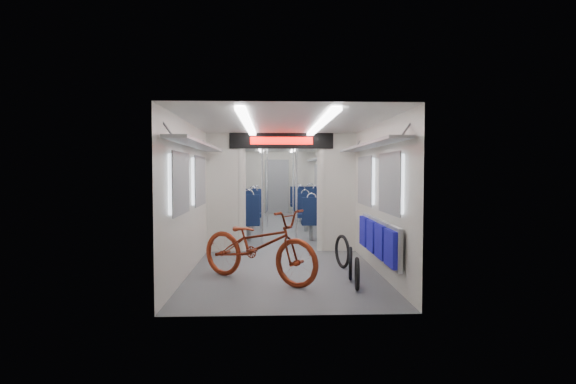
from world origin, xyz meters
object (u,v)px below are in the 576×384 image
object	(u,v)px
flip_bench	(378,239)
bike_hoop_a	(357,276)
bike_hoop_c	(342,253)
stanchion_near_left	(262,191)
seat_bay_near_right	(318,213)
bike_hoop_b	(351,265)
seat_bay_near_left	(241,212)
stanchion_far_right	(293,186)
seat_bay_far_right	(306,202)
stanchion_far_left	(267,186)
bicycle	(258,245)
stanchion_near_right	(296,191)
seat_bay_far_left	(248,204)

from	to	relation	value
flip_bench	bike_hoop_a	xyz separation A→B (m)	(-0.43, -0.66, -0.39)
bike_hoop_c	stanchion_near_left	distance (m)	2.71
seat_bay_near_right	bike_hoop_b	bearing A→B (deg)	-89.96
seat_bay_near_left	seat_bay_near_right	bearing A→B (deg)	-2.33
stanchion_near_left	stanchion_far_right	world-z (taller)	same
bike_hoop_a	flip_bench	bearing A→B (deg)	56.97
bike_hoop_c	flip_bench	bearing A→B (deg)	-59.32
flip_bench	seat_bay_near_right	bearing A→B (deg)	95.32
bike_hoop_b	seat_bay_far_right	distance (m)	8.23
bike_hoop_a	stanchion_far_left	xyz separation A→B (m)	(-1.24, 6.88, 0.96)
bicycle	seat_bay_far_right	world-z (taller)	seat_bay_far_right
bike_hoop_a	seat_bay_near_left	bearing A→B (deg)	109.57
bicycle	stanchion_near_left	distance (m)	3.05
seat_bay_near_left	seat_bay_near_right	size ratio (longest dim) A/B	1.13
stanchion_near_right	stanchion_far_right	size ratio (longest dim) A/B	1.00
flip_bench	stanchion_near_left	size ratio (longest dim) A/B	0.93
seat_bay_near_right	flip_bench	bearing A→B (deg)	-84.68
flip_bench	seat_bay_near_right	world-z (taller)	seat_bay_near_right
seat_bay_far_left	stanchion_far_left	world-z (taller)	stanchion_far_left
stanchion_far_right	flip_bench	bearing A→B (deg)	-80.87
bike_hoop_a	bike_hoop_c	world-z (taller)	bike_hoop_c
bike_hoop_c	stanchion_far_left	bearing A→B (deg)	102.86
bicycle	seat_bay_near_left	size ratio (longest dim) A/B	0.86
bike_hoop_b	stanchion_near_right	bearing A→B (deg)	101.00
flip_bench	seat_bay_far_right	distance (m)	8.14
bike_hoop_a	seat_bay_near_right	xyz separation A→B (m)	(0.01, 5.16, 0.34)
bike_hoop_a	seat_bay_near_left	world-z (taller)	seat_bay_near_left
flip_bench	seat_bay_far_left	xyz separation A→B (m)	(-2.29, 7.74, -0.04)
bicycle	seat_bay_near_left	distance (m)	4.72
seat_bay_near_right	seat_bay_far_right	world-z (taller)	seat_bay_far_right
seat_bay_near_left	seat_bay_far_right	xyz separation A→B (m)	(1.87, 3.56, -0.00)
stanchion_far_right	stanchion_far_left	bearing A→B (deg)	156.90
bike_hoop_b	seat_bay_near_right	bearing A→B (deg)	90.04
bike_hoop_b	bike_hoop_c	distance (m)	0.79
stanchion_far_right	bike_hoop_c	bearing A→B (deg)	-84.10
seat_bay_far_right	stanchion_far_left	distance (m)	2.35
seat_bay_near_right	stanchion_near_right	bearing A→B (deg)	-112.23
bike_hoop_b	seat_bay_far_left	distance (m)	8.06
seat_bay_far_right	stanchion_far_right	size ratio (longest dim) A/B	0.98
seat_bay_far_left	stanchion_near_left	distance (m)	4.94
seat_bay_far_left	stanchion_far_left	bearing A→B (deg)	-67.83
bike_hoop_c	seat_bay_far_left	size ratio (longest dim) A/B	0.27
flip_bench	stanchion_near_left	world-z (taller)	stanchion_near_left
bicycle	stanchion_near_left	world-z (taller)	stanchion_near_left
seat_bay_far_left	seat_bay_far_right	bearing A→B (deg)	11.84
bike_hoop_b	seat_bay_far_right	world-z (taller)	seat_bay_far_right
seat_bay_near_left	seat_bay_far_right	world-z (taller)	seat_bay_near_left
bike_hoop_a	stanchion_far_right	distance (m)	6.66
bicycle	stanchion_near_right	bearing A→B (deg)	22.47
flip_bench	seat_bay_far_left	size ratio (longest dim) A/B	1.06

